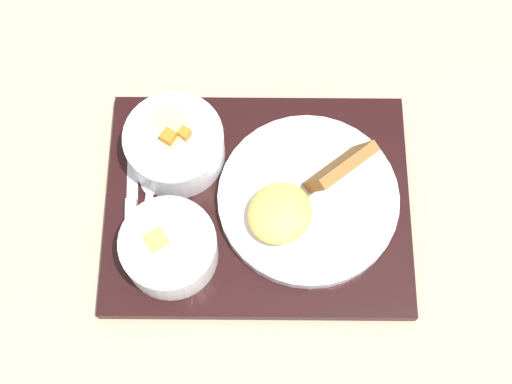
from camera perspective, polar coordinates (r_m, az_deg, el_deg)
The scene contains 7 objects.
ground_plane at distance 0.89m, azimuth 0.00°, elevation -1.11°, with size 4.00×4.00×0.00m, color tan.
serving_tray at distance 0.88m, azimuth 0.00°, elevation -0.91°, with size 0.37×0.29×0.02m.
bowl_salad at distance 0.87m, azimuth -6.67°, elevation 3.85°, with size 0.12×0.12×0.07m.
bowl_soup at distance 0.83m, azimuth -7.13°, elevation -4.42°, with size 0.11×0.11×0.06m.
plate_main at distance 0.86m, azimuth 3.89°, elevation -0.60°, with size 0.22×0.22×0.08m.
knife at distance 0.87m, azimuth -10.07°, elevation -1.69°, with size 0.02×0.20×0.01m.
spoon at distance 0.88m, azimuth -8.66°, elevation -0.58°, with size 0.04×0.15×0.01m.
Camera 1 is at (0.00, -0.30, 0.83)m, focal length 50.00 mm.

